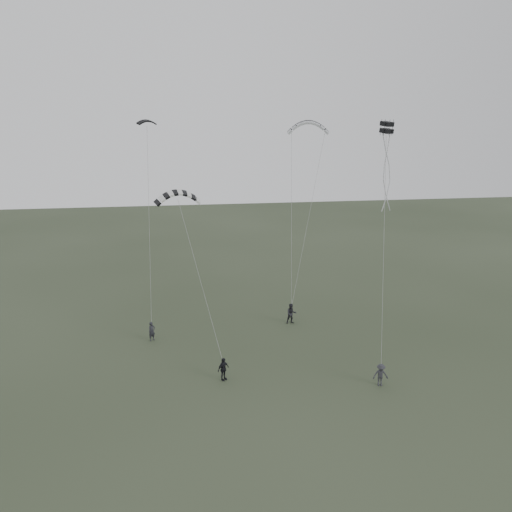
{
  "coord_description": "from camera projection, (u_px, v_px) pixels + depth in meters",
  "views": [
    {
      "loc": [
        -3.9,
        -28.71,
        16.53
      ],
      "look_at": [
        1.41,
        6.16,
        6.78
      ],
      "focal_mm": 35.0,
      "sensor_mm": 36.0,
      "label": 1
    }
  ],
  "objects": [
    {
      "name": "flyer_far",
      "position": [
        381.0,
        375.0,
        31.77
      ],
      "size": [
        1.03,
        0.66,
        1.51
      ],
      "primitive_type": "imported",
      "rotation": [
        0.0,
        0.0,
        -0.11
      ],
      "color": "#2C2C31",
      "rests_on": "ground"
    },
    {
      "name": "flyer_center",
      "position": [
        223.0,
        369.0,
        32.45
      ],
      "size": [
        0.96,
        0.86,
        1.56
      ],
      "primitive_type": "imported",
      "rotation": [
        0.0,
        0.0,
        0.66
      ],
      "color": "black",
      "rests_on": "ground"
    },
    {
      "name": "flyer_left",
      "position": [
        152.0,
        331.0,
        38.26
      ],
      "size": [
        0.66,
        0.61,
        1.5
      ],
      "primitive_type": "imported",
      "rotation": [
        0.0,
        0.0,
        0.6
      ],
      "color": "#222228",
      "rests_on": "ground"
    },
    {
      "name": "kite_box",
      "position": [
        387.0,
        127.0,
        32.25
      ],
      "size": [
        0.92,
        0.96,
        0.8
      ],
      "primitive_type": null,
      "rotation": [
        0.14,
        0.0,
        0.46
      ],
      "color": "black",
      "rests_on": "flyer_far"
    },
    {
      "name": "kite_striped",
      "position": [
        178.0,
        193.0,
        33.37
      ],
      "size": [
        3.18,
        1.58,
        1.35
      ],
      "primitive_type": null,
      "rotation": [
        0.27,
        0.0,
        0.18
      ],
      "color": "black",
      "rests_on": "flyer_center"
    },
    {
      "name": "kite_dark_small",
      "position": [
        147.0,
        121.0,
        38.35
      ],
      "size": [
        1.59,
        1.28,
        0.6
      ],
      "primitive_type": null,
      "rotation": [
        0.24,
        0.0,
        0.55
      ],
      "color": "black",
      "rests_on": "flyer_left"
    },
    {
      "name": "kite_pale_large",
      "position": [
        308.0,
        122.0,
        42.42
      ],
      "size": [
        3.69,
        1.83,
        1.61
      ],
      "primitive_type": null,
      "rotation": [
        0.18,
        0.0,
        -0.23
      ],
      "color": "#B0B2B5",
      "rests_on": "flyer_right"
    },
    {
      "name": "ground",
      "position": [
        249.0,
        382.0,
        32.33
      ],
      "size": [
        140.0,
        140.0,
        0.0
      ],
      "primitive_type": "plane",
      "color": "#2D3824",
      "rests_on": "ground"
    },
    {
      "name": "flyer_right",
      "position": [
        291.0,
        314.0,
        41.44
      ],
      "size": [
        0.86,
        0.68,
        1.72
      ],
      "primitive_type": "imported",
      "rotation": [
        0.0,
        0.0,
        0.04
      ],
      "color": "black",
      "rests_on": "ground"
    }
  ]
}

